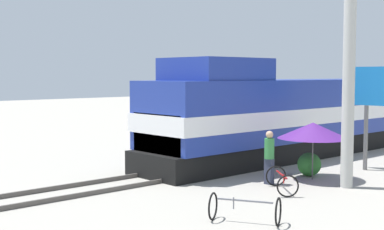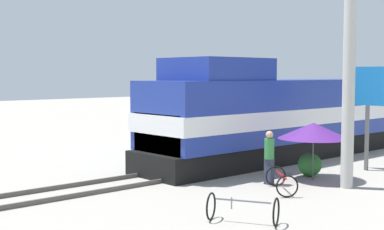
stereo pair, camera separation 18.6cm
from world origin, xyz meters
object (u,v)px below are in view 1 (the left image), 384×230
bicycle (282,181)px  bicycle_spare (245,209)px  person_bystander (269,155)px  locomotive (288,116)px  billboard_sign (367,93)px  vendor_umbrella (313,130)px  utility_pole (350,41)px

bicycle → bicycle_spare: 3.99m
bicycle → person_bystander: bearing=97.9°
locomotive → billboard_sign: 4.30m
vendor_umbrella → utility_pole: bearing=-10.7°
locomotive → billboard_sign: (4.13, -0.36, 1.17)m
locomotive → person_bystander: locomotive is taller
locomotive → bicycle_spare: 11.42m
utility_pole → vendor_umbrella: (-1.57, 0.30, -3.11)m
billboard_sign → bicycle: billboard_sign is taller
locomotive → utility_pole: 7.27m
person_bystander → bicycle: (1.02, -0.60, -0.66)m
locomotive → bicycle: bearing=-53.7°
utility_pole → bicycle_spare: utility_pole is taller
person_bystander → vendor_umbrella: bearing=74.6°
billboard_sign → person_bystander: size_ratio=2.21×
vendor_umbrella → bicycle: (0.51, -2.42, -1.41)m
utility_pole → locomotive: bearing=144.8°
person_bystander → billboard_sign: bearing=81.1°
billboard_sign → bicycle_spare: bearing=-78.2°
locomotive → person_bystander: size_ratio=9.15×
locomotive → bicycle: (4.36, -5.95, -1.54)m
vendor_umbrella → person_bystander: vendor_umbrella is taller
person_bystander → bicycle_spare: size_ratio=0.98×
utility_pole → bicycle: bearing=-116.4°
utility_pole → person_bystander: size_ratio=5.22×
bicycle → vendor_umbrella: bearing=50.6°
locomotive → bicycle_spare: size_ratio=8.96×
vendor_umbrella → bicycle: vendor_umbrella is taller
utility_pole → bicycle: utility_pole is taller
utility_pole → person_bystander: utility_pole is taller
billboard_sign → locomotive: bearing=175.0°
billboard_sign → vendor_umbrella: bearing=-95.0°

